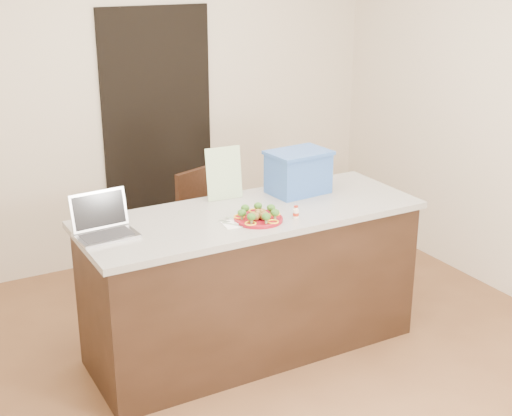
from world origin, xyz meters
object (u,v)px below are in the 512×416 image
yogurt_bottle (296,213)px  chair (204,225)px  plate (258,219)px  island (252,281)px  napkin (234,224)px  laptop (103,223)px  blue_box (298,172)px

yogurt_bottle → chair: 1.19m
plate → yogurt_bottle: (0.21, -0.07, 0.02)m
island → napkin: size_ratio=15.46×
plate → island: bearing=75.5°
yogurt_bottle → chair: bearing=94.0°
napkin → laptop: 0.73m
laptop → island: bearing=-9.0°
island → laptop: (-0.88, 0.08, 0.52)m
island → yogurt_bottle: 0.56m
island → napkin: 0.52m
yogurt_bottle → blue_box: (0.26, 0.39, 0.11)m
blue_box → island: bearing=-163.6°
island → chair: (0.09, 0.89, 0.06)m
napkin → chair: 1.14m
blue_box → chair: bearing=110.3°
yogurt_bottle → plate: bearing=162.4°
plate → laptop: (-0.84, 0.23, 0.05)m
laptop → chair: (0.97, 0.81, -0.46)m
laptop → napkin: bearing=-21.4°
plate → laptop: 0.87m
yogurt_bottle → napkin: bearing=167.0°
plate → laptop: size_ratio=0.85×
laptop → blue_box: bearing=-0.1°
yogurt_bottle → laptop: 1.09m
napkin → yogurt_bottle: yogurt_bottle is taller
island → blue_box: blue_box is taller
blue_box → chair: blue_box is taller
laptop → chair: bearing=35.7°
napkin → blue_box: bearing=26.4°
laptop → yogurt_bottle: bearing=-19.9°
napkin → yogurt_bottle: bearing=-13.0°
island → blue_box: size_ratio=5.14×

